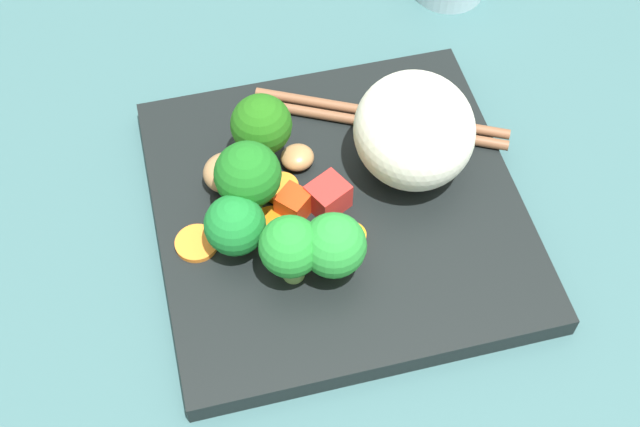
% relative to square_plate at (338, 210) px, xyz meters
% --- Properties ---
extents(ground_plane, '(1.10, 1.10, 0.02)m').
position_rel_square_plate_xyz_m(ground_plane, '(0.00, 0.00, -0.02)').
color(ground_plane, '#355C5E').
extents(square_plate, '(0.28, 0.28, 0.02)m').
position_rel_square_plate_xyz_m(square_plate, '(0.00, 0.00, 0.00)').
color(square_plate, black).
rests_on(square_plate, ground_plane).
extents(rice_mound, '(0.10, 0.10, 0.08)m').
position_rel_square_plate_xyz_m(rice_mound, '(-0.06, -0.02, 0.05)').
color(rice_mound, white).
rests_on(rice_mound, square_plate).
extents(broccoli_floret_0, '(0.05, 0.05, 0.07)m').
position_rel_square_plate_xyz_m(broccoli_floret_0, '(0.06, -0.01, 0.05)').
color(broccoli_floret_0, '#7DB44D').
rests_on(broccoli_floret_0, square_plate).
extents(broccoli_floret_1, '(0.05, 0.05, 0.07)m').
position_rel_square_plate_xyz_m(broccoli_floret_1, '(0.04, -0.05, 0.05)').
color(broccoli_floret_1, '#7CB55D').
rests_on(broccoli_floret_1, square_plate).
extents(broccoli_floret_2, '(0.04, 0.04, 0.06)m').
position_rel_square_plate_xyz_m(broccoli_floret_2, '(0.05, 0.05, 0.04)').
color(broccoli_floret_2, '#72A653').
rests_on(broccoli_floret_2, square_plate).
extents(broccoli_floret_3, '(0.04, 0.04, 0.05)m').
position_rel_square_plate_xyz_m(broccoli_floret_3, '(0.08, 0.02, 0.04)').
color(broccoli_floret_3, '#64A451').
rests_on(broccoli_floret_3, square_plate).
extents(broccoli_floret_4, '(0.05, 0.05, 0.06)m').
position_rel_square_plate_xyz_m(broccoli_floret_4, '(0.02, 0.06, 0.04)').
color(broccoli_floret_4, '#78BE5B').
rests_on(broccoli_floret_4, square_plate).
extents(carrot_slice_0, '(0.04, 0.04, 0.01)m').
position_rel_square_plate_xyz_m(carrot_slice_0, '(0.05, 0.01, 0.01)').
color(carrot_slice_0, orange).
rests_on(carrot_slice_0, square_plate).
extents(carrot_slice_1, '(0.04, 0.04, 0.01)m').
position_rel_square_plate_xyz_m(carrot_slice_1, '(0.04, -0.02, 0.01)').
color(carrot_slice_1, orange).
rests_on(carrot_slice_1, square_plate).
extents(carrot_slice_2, '(0.03, 0.03, 0.01)m').
position_rel_square_plate_xyz_m(carrot_slice_2, '(-0.00, 0.03, 0.01)').
color(carrot_slice_2, orange).
rests_on(carrot_slice_2, square_plate).
extents(carrot_slice_3, '(0.04, 0.04, 0.00)m').
position_rel_square_plate_xyz_m(carrot_slice_3, '(0.11, 0.01, 0.01)').
color(carrot_slice_3, orange).
rests_on(carrot_slice_3, square_plate).
extents(pepper_chunk_0, '(0.03, 0.03, 0.02)m').
position_rel_square_plate_xyz_m(pepper_chunk_0, '(0.03, -0.00, 0.02)').
color(pepper_chunk_0, red).
rests_on(pepper_chunk_0, square_plate).
extents(pepper_chunk_1, '(0.04, 0.03, 0.02)m').
position_rel_square_plate_xyz_m(pepper_chunk_1, '(0.01, 0.00, 0.02)').
color(pepper_chunk_1, red).
rests_on(pepper_chunk_1, square_plate).
extents(chicken_piece_0, '(0.04, 0.03, 0.03)m').
position_rel_square_plate_xyz_m(chicken_piece_0, '(0.08, -0.04, 0.02)').
color(chicken_piece_0, '#B07F51').
rests_on(chicken_piece_0, square_plate).
extents(chicken_piece_1, '(0.03, 0.03, 0.02)m').
position_rel_square_plate_xyz_m(chicken_piece_1, '(0.02, -0.04, 0.02)').
color(chicken_piece_1, '#B1804D').
rests_on(chicken_piece_1, square_plate).
extents(chopstick_pair, '(0.19, 0.11, 0.01)m').
position_rel_square_plate_xyz_m(chopstick_pair, '(-0.05, -0.07, 0.01)').
color(chopstick_pair, brown).
rests_on(chopstick_pair, square_plate).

